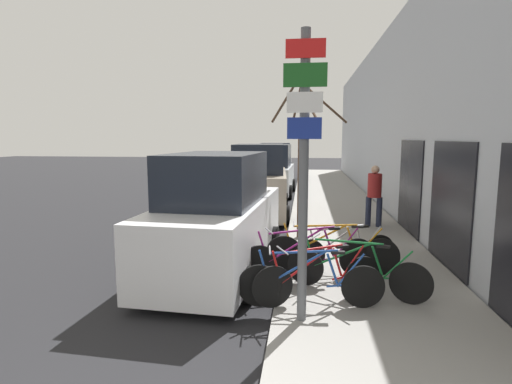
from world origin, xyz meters
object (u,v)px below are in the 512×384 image
Objects in this scene: bicycle_3 at (309,258)px; parked_car_1 at (259,184)px; bicycle_0 at (311,283)px; bicycle_2 at (355,271)px; street_tree at (302,163)px; parked_car_0 at (218,219)px; parked_car_2 at (273,173)px; pedestrian_near at (374,191)px; bicycle_5 at (345,250)px; bicycle_1 at (319,278)px; signpost at (304,168)px; bicycle_4 at (332,252)px; parked_car_3 at (276,164)px.

bicycle_3 is 0.53× the size of parked_car_1.
bicycle_0 is 1.15m from bicycle_3.
bicycle_2 is 4.05m from street_tree.
bicycle_0 is 2.67m from parked_car_0.
parked_car_2 is 7.75m from pedestrian_near.
bicycle_3 is 1.22× the size of bicycle_5.
bicycle_1 is at bearing -80.63° from parked_car_2.
signpost is 1.79m from bicycle_0.
bicycle_4 is 0.59× the size of parked_car_2.
bicycle_0 is 1.98m from bicycle_5.
street_tree is at bearing -18.39° from bicycle_3.
bicycle_1 is at bearing 140.29° from bicycle_5.
signpost is 1.98× the size of bicycle_5.
bicycle_5 is at bearing 89.17° from pedestrian_near.
street_tree is (-0.19, 3.10, 1.49)m from bicycle_3.
parked_car_1 is 10.81m from parked_car_3.
bicycle_2 reaches higher than bicycle_5.
bicycle_3 is at bearing -79.42° from parked_car_1.
bicycle_4 is at bearing -84.33° from parked_car_3.
bicycle_3 is 3.45m from street_tree.
street_tree is (1.68, -14.15, 1.00)m from parked_car_3.
parked_car_3 is at bearing -57.75° from pedestrian_near.
parked_car_1 is at bearing 39.55° from bicycle_2.
signpost reaches higher than bicycle_1.
bicycle_1 is at bearing -85.75° from parked_car_3.
pedestrian_near is (1.86, 4.60, 0.59)m from bicycle_3.
bicycle_5 is 2.55m from parked_car_0.
bicycle_5 is at bearing -25.52° from bicycle_0.
bicycle_3 is 2.01m from parked_car_0.
bicycle_0 is 0.27m from bicycle_1.
parked_car_2 is at bearing -14.08° from bicycle_3.
signpost is 4.69m from street_tree.
bicycle_4 is at bearing 116.56° from bicycle_5.
parked_car_1 is at bearing -89.11° from parked_car_2.
street_tree reaches higher than bicycle_2.
parked_car_2 is at bearing -17.00° from bicycle_1.
parked_car_2 reaches higher than bicycle_2.
bicycle_2 is 1.26m from bicycle_5.
parked_car_3 is (-2.56, 16.54, 0.53)m from bicycle_5.
parked_car_1 is 1.03× the size of parked_car_3.
bicycle_1 is 5.81m from pedestrian_near.
bicycle_1 is 0.92m from bicycle_3.
bicycle_0 reaches higher than bicycle_5.
bicycle_0 is 7.79m from parked_car_1.
bicycle_5 is (-0.03, 1.26, -0.02)m from bicycle_2.
bicycle_0 is 0.94m from bicycle_2.
bicycle_2 is (0.85, 1.04, -1.73)m from signpost.
parked_car_1 reaches higher than pedestrian_near.
parked_car_0 is 16.52m from parked_car_3.
street_tree is (-2.05, -1.49, 0.89)m from pedestrian_near.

